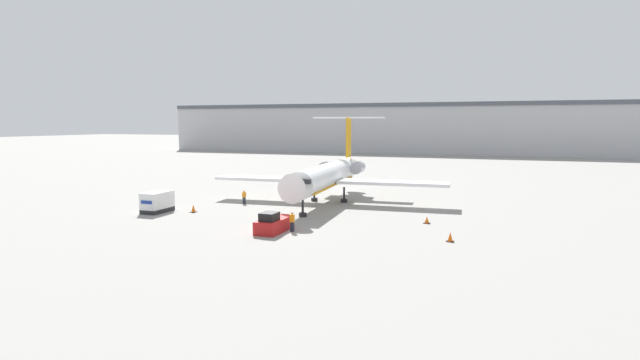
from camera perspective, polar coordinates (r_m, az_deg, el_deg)
The scene contains 10 objects.
ground_plane at distance 44.38m, azimuth -5.26°, elevation -5.88°, with size 600.00×600.00×0.00m, color gray.
terminal_building at distance 160.29m, azimuth 13.30°, elevation 5.77°, with size 180.00×16.80×15.63m.
airplane_main at distance 59.62m, azimuth 0.89°, elevation 0.59°, with size 28.56×25.10×10.36m.
pushback_tug at distance 44.28m, azimuth -5.28°, elevation -4.99°, with size 1.90×4.62×1.86m.
luggage_cart at distance 56.22m, azimuth -18.10°, elevation -2.40°, with size 1.92×3.52×2.21m.
worker_near_tug at distance 44.03m, azimuth -3.20°, elevation -4.72°, with size 0.40×0.25×1.77m.
worker_by_wing at distance 59.67m, azimuth -8.67°, elevation -1.90°, with size 0.40×0.24×1.62m.
traffic_cone_left at distance 55.14m, azimuth -14.27°, elevation -3.20°, with size 0.65×0.65×0.82m.
traffic_cone_right at distance 48.71m, azimuth 12.12°, elevation -4.50°, with size 0.63×0.63×0.67m.
traffic_cone_mid at distance 41.78m, azimuth 14.66°, elevation -6.33°, with size 0.61×0.61×0.77m.
Camera 1 is at (18.45, -39.22, 9.52)m, focal length 28.00 mm.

